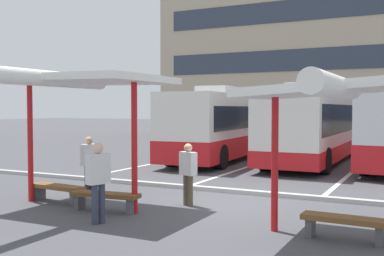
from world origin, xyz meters
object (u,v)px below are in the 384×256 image
at_px(bench_2, 344,223).
at_px(waiting_passenger_0, 89,161).
at_px(waiting_shelter_1, 345,91).
at_px(waiting_shelter_0, 71,83).
at_px(bench_1, 105,197).
at_px(coach_bus_1, 315,126).
at_px(waiting_passenger_2, 98,177).
at_px(coach_bus_0, 228,126).
at_px(waiting_passenger_1, 188,170).
at_px(bench_0, 57,189).

distance_m(bench_2, waiting_passenger_0, 7.58).
bearing_deg(waiting_shelter_1, bench_2, 90.00).
height_order(waiting_shelter_0, waiting_passenger_0, waiting_shelter_0).
relative_size(waiting_shelter_0, bench_1, 2.75).
bearing_deg(waiting_shelter_1, waiting_shelter_0, 179.45).
xyz_separation_m(coach_bus_1, waiting_passenger_2, (-1.66, -13.46, -0.63)).
xyz_separation_m(waiting_shelter_1, bench_2, (0.00, 0.15, -2.41)).
xyz_separation_m(coach_bus_0, waiting_shelter_0, (1.06, -12.54, 1.49)).
bearing_deg(waiting_passenger_1, coach_bus_0, 107.24).
distance_m(waiting_shelter_1, bench_2, 2.41).
height_order(waiting_shelter_0, bench_2, waiting_shelter_0).
relative_size(coach_bus_1, bench_1, 6.16).
height_order(bench_0, bench_1, same).
bearing_deg(waiting_shelter_0, waiting_passenger_0, 118.01).
xyz_separation_m(waiting_passenger_1, waiting_passenger_2, (-0.84, -2.51, 0.11)).
xyz_separation_m(waiting_passenger_0, waiting_passenger_1, (3.34, -0.28, -0.05)).
bearing_deg(bench_2, coach_bus_0, 120.71).
height_order(waiting_passenger_0, waiting_passenger_1, waiting_passenger_0).
xyz_separation_m(bench_0, waiting_passenger_1, (3.24, 1.14, 0.55)).
height_order(bench_0, waiting_passenger_2, waiting_passenger_2).
xyz_separation_m(coach_bus_0, bench_0, (0.16, -12.08, -1.23)).
distance_m(waiting_shelter_0, bench_1, 2.87).
distance_m(waiting_shelter_0, bench_2, 6.90).
distance_m(coach_bus_1, waiting_passenger_1, 11.00).
bearing_deg(bench_0, waiting_passenger_1, 19.39).
bearing_deg(bench_2, bench_0, 177.09).
distance_m(bench_1, bench_2, 5.44).
bearing_deg(bench_2, coach_bus_1, 104.32).
xyz_separation_m(coach_bus_0, waiting_passenger_2, (2.55, -13.45, -0.57)).
relative_size(coach_bus_1, waiting_passenger_1, 6.86).
relative_size(waiting_shelter_0, waiting_passenger_0, 2.93).
bearing_deg(bench_1, waiting_shelter_0, -172.95).
bearing_deg(waiting_passenger_2, coach_bus_1, 82.96).
bearing_deg(waiting_passenger_2, coach_bus_0, 100.74).
bearing_deg(bench_1, waiting_passenger_0, 137.03).
relative_size(bench_0, bench_1, 0.98).
relative_size(waiting_shelter_0, waiting_passenger_2, 2.78).
relative_size(waiting_shelter_0, bench_0, 2.80).
height_order(coach_bus_1, bench_0, coach_bus_1).
bearing_deg(coach_bus_1, waiting_passenger_1, -94.27).
height_order(coach_bus_1, waiting_shelter_0, coach_bus_1).
height_order(waiting_shelter_0, bench_1, waiting_shelter_0).
xyz_separation_m(bench_0, bench_2, (7.24, -0.37, -0.00)).
bearing_deg(coach_bus_0, coach_bus_1, 0.07).
distance_m(bench_2, waiting_passenger_1, 4.31).
bearing_deg(waiting_shelter_1, coach_bus_0, 120.40).
height_order(waiting_shelter_0, bench_0, waiting_shelter_0).
xyz_separation_m(coach_bus_1, bench_2, (3.18, -12.46, -1.30)).
bearing_deg(waiting_passenger_0, waiting_passenger_2, -48.20).
distance_m(waiting_shelter_0, waiting_shelter_1, 6.35).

